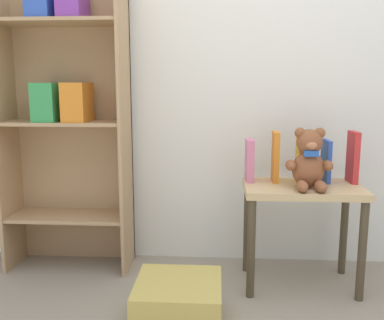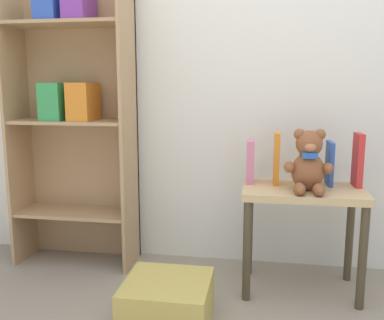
{
  "view_description": "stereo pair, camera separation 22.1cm",
  "coord_description": "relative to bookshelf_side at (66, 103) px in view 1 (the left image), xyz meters",
  "views": [
    {
      "loc": [
        -0.15,
        -1.17,
        1.03
      ],
      "look_at": [
        -0.29,
        1.0,
        0.64
      ],
      "focal_mm": 40.0,
      "sensor_mm": 36.0,
      "label": 1
    },
    {
      "loc": [
        0.07,
        -1.15,
        1.03
      ],
      "look_at": [
        -0.29,
        1.0,
        0.64
      ],
      "focal_mm": 40.0,
      "sensor_mm": 36.0,
      "label": 2
    }
  ],
  "objects": [
    {
      "name": "wall_back",
      "position": [
        0.99,
        0.16,
        0.32
      ],
      "size": [
        4.8,
        0.06,
        2.5
      ],
      "color": "silver",
      "rests_on": "ground_plane"
    },
    {
      "name": "bookshelf_side",
      "position": [
        0.0,
        0.0,
        0.0
      ],
      "size": [
        0.68,
        0.29,
        1.65
      ],
      "color": "tan",
      "rests_on": "ground_plane"
    },
    {
      "name": "display_table",
      "position": [
        1.26,
        -0.19,
        -0.49
      ],
      "size": [
        0.58,
        0.36,
        0.53
      ],
      "color": "tan",
      "rests_on": "ground_plane"
    },
    {
      "name": "teddy_bear",
      "position": [
        1.28,
        -0.25,
        -0.26
      ],
      "size": [
        0.23,
        0.21,
        0.3
      ],
      "color": "brown",
      "rests_on": "display_table"
    },
    {
      "name": "book_standing_pink",
      "position": [
        1.0,
        -0.11,
        -0.29
      ],
      "size": [
        0.04,
        0.13,
        0.22
      ],
      "primitive_type": "cube",
      "rotation": [
        0.0,
        0.0,
        0.02
      ],
      "color": "#D17093",
      "rests_on": "display_table"
    },
    {
      "name": "book_standing_orange",
      "position": [
        1.13,
        -0.12,
        -0.27
      ],
      "size": [
        0.03,
        0.12,
        0.26
      ],
      "primitive_type": "cube",
      "rotation": [
        0.0,
        0.0,
        -0.01
      ],
      "color": "orange",
      "rests_on": "display_table"
    },
    {
      "name": "book_standing_yellow",
      "position": [
        1.26,
        -0.11,
        -0.28
      ],
      "size": [
        0.05,
        0.14,
        0.24
      ],
      "primitive_type": "cube",
      "rotation": [
        0.0,
        0.0,
        -0.05
      ],
      "color": "gold",
      "rests_on": "display_table"
    },
    {
      "name": "book_standing_blue",
      "position": [
        1.39,
        -0.1,
        -0.29
      ],
      "size": [
        0.02,
        0.14,
        0.22
      ],
      "primitive_type": "cube",
      "rotation": [
        0.0,
        0.0,
        0.03
      ],
      "color": "#2D51B7",
      "rests_on": "display_table"
    },
    {
      "name": "book_standing_red",
      "position": [
        1.52,
        -0.11,
        -0.26
      ],
      "size": [
        0.04,
        0.12,
        0.26
      ],
      "primitive_type": "cube",
      "rotation": [
        0.0,
        0.0,
        0.05
      ],
      "color": "red",
      "rests_on": "display_table"
    },
    {
      "name": "storage_bin",
      "position": [
        0.67,
        -0.62,
        -0.83
      ],
      "size": [
        0.37,
        0.35,
        0.2
      ],
      "color": "tan",
      "rests_on": "ground_plane"
    }
  ]
}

